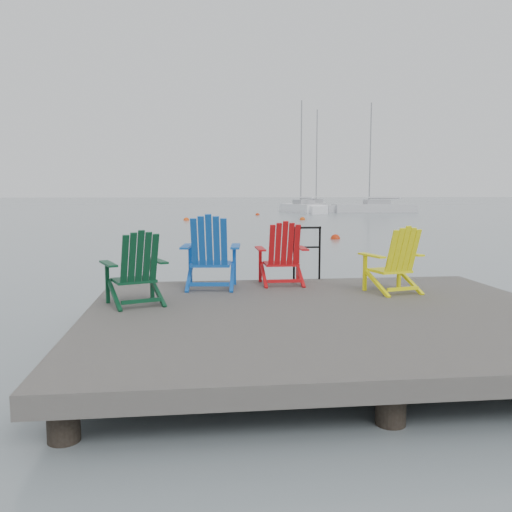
{
  "coord_description": "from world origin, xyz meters",
  "views": [
    {
      "loc": [
        -1.66,
        -6.46,
        1.97
      ],
      "look_at": [
        -0.55,
        2.97,
        0.85
      ],
      "focal_mm": 38.0,
      "sensor_mm": 36.0,
      "label": 1
    }
  ],
  "objects": [
    {
      "name": "chair_green",
      "position": [
        -2.4,
        0.63,
        0.99
      ],
      "size": [
        0.93,
        0.89,
        0.97
      ],
      "rotation": [
        0.0,
        0.0,
        0.37
      ],
      "color": "#0A3920",
      "rests_on": "dock"
    },
    {
      "name": "buoy_b",
      "position": [
        -2.11,
        31.97,
        0.0
      ],
      "size": [
        0.41,
        0.41,
        0.41
      ],
      "primitive_type": "sphere",
      "color": "#ED480D",
      "rests_on": "ground"
    },
    {
      "name": "dock",
      "position": [
        0.0,
        0.0,
        0.35
      ],
      "size": [
        6.0,
        5.0,
        1.4
      ],
      "color": "#2A2725",
      "rests_on": "ground"
    },
    {
      "name": "chair_yellow",
      "position": [
        1.27,
        1.1,
        0.99
      ],
      "size": [
        0.89,
        0.84,
        0.97
      ],
      "rotation": [
        0.0,
        0.0,
        0.24
      ],
      "color": "#FFFB0E",
      "rests_on": "dock"
    },
    {
      "name": "chair_red",
      "position": [
        -0.25,
        1.97,
        1.0
      ],
      "size": [
        0.8,
        0.74,
        1.0
      ],
      "rotation": [
        0.0,
        0.0,
        -0.0
      ],
      "color": "red",
      "rests_on": "dock"
    },
    {
      "name": "buoy_c",
      "position": [
        6.15,
        31.7,
        0.0
      ],
      "size": [
        0.4,
        0.4,
        0.4
      ],
      "primitive_type": "sphere",
      "color": "#DA490C",
      "rests_on": "ground"
    },
    {
      "name": "sailboat_far",
      "position": [
        16.1,
        45.58,
        0.36
      ],
      "size": [
        7.84,
        2.11,
        10.88
      ],
      "rotation": [
        0.0,
        0.0,
        1.58
      ],
      "color": "silver",
      "rests_on": "ground"
    },
    {
      "name": "handrail",
      "position": [
        0.25,
        2.45,
        1.04
      ],
      "size": [
        0.48,
        0.04,
        0.9
      ],
      "color": "black",
      "rests_on": "dock"
    },
    {
      "name": "buoy_a",
      "position": [
        4.33,
        15.83,
        0.0
      ],
      "size": [
        0.41,
        0.41,
        0.41
      ],
      "primitive_type": "sphere",
      "color": "red",
      "rests_on": "ground"
    },
    {
      "name": "sailboat_near",
      "position": [
        9.06,
        46.06,
        0.36
      ],
      "size": [
        3.34,
        8.23,
        11.11
      ],
      "rotation": [
        0.0,
        0.0,
        0.16
      ],
      "color": "white",
      "rests_on": "ground"
    },
    {
      "name": "buoy_d",
      "position": [
        3.9,
        40.0,
        0.0
      ],
      "size": [
        0.37,
        0.37,
        0.37
      ],
      "primitive_type": "sphere",
      "color": "red",
      "rests_on": "ground"
    },
    {
      "name": "chair_blue",
      "position": [
        -1.4,
        1.75,
        1.06
      ],
      "size": [
        0.96,
        0.9,
        1.12
      ],
      "rotation": [
        0.0,
        0.0,
        -0.11
      ],
      "color": "#1150B2",
      "rests_on": "dock"
    },
    {
      "name": "ground",
      "position": [
        0.0,
        0.0,
        0.0
      ],
      "size": [
        400.0,
        400.0,
        0.0
      ],
      "primitive_type": "plane",
      "color": "slate",
      "rests_on": "ground"
    },
    {
      "name": "sailboat_mid",
      "position": [
        12.31,
        54.17,
        0.36
      ],
      "size": [
        3.93,
        8.59,
        11.49
      ],
      "rotation": [
        0.0,
        0.0,
        -0.22
      ],
      "color": "silver",
      "rests_on": "ground"
    }
  ]
}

